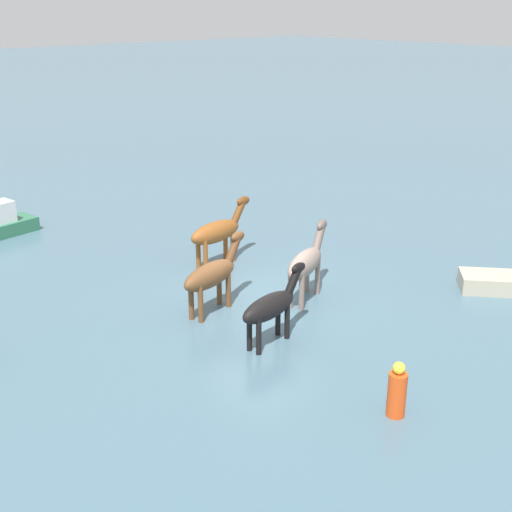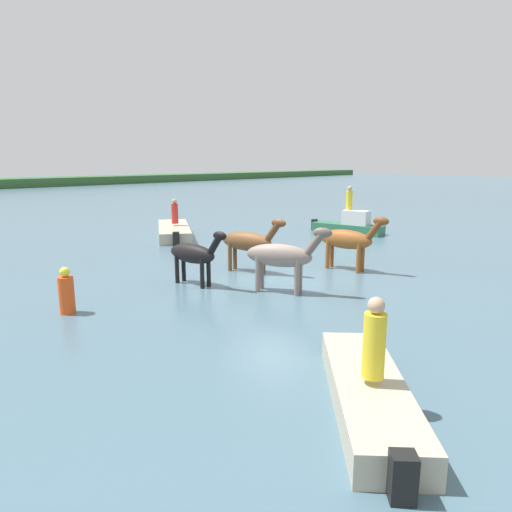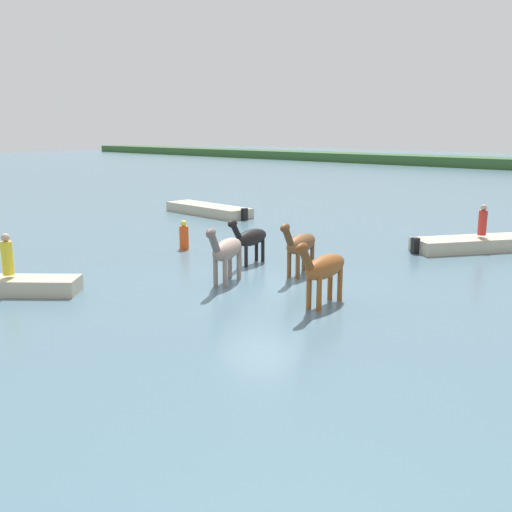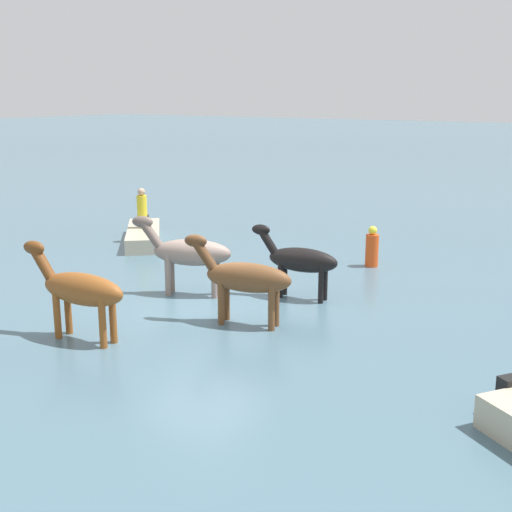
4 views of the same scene
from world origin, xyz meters
name	(u,v)px [view 2 (image 2 of 4)]	position (x,y,z in m)	size (l,w,h in m)	color
ground_plane	(273,282)	(0.00, 0.00, 0.00)	(206.79, 206.79, 0.00)	#476675
horse_chestnut_trailing	(194,254)	(-1.82, 1.46, 0.93)	(0.72, 2.18, 1.68)	black
horse_dun_straggler	(282,256)	(-0.64, -0.88, 1.03)	(1.28, 2.36, 1.88)	gray
horse_lead	(249,242)	(0.40, 1.41, 1.01)	(0.95, 2.38, 1.84)	brown
horse_dark_mare	(348,240)	(2.87, -0.75, 1.03)	(0.75, 2.42, 1.87)	brown
boat_dinghy_port	(174,233)	(3.04, 9.12, 0.18)	(4.02, 4.99, 0.75)	#B7AD93
boat_tender_starboard	(368,398)	(-4.36, -5.76, 0.16)	(3.39, 3.13, 0.71)	#B7AD93
boat_motor_center	(349,227)	(9.76, 3.56, 0.30)	(1.52, 3.85, 1.31)	#2D6B4C
person_spotter_bow	(175,212)	(3.19, 9.20, 1.15)	(0.32, 0.32, 1.19)	red
person_boatman_standing	(374,341)	(-4.43, -5.84, 1.11)	(0.32, 0.32, 1.19)	yellow
person_watcher_seated	(349,199)	(9.91, 3.70, 1.71)	(0.32, 0.32, 1.19)	yellow
buoy_channel_marker	(66,293)	(-5.53, 1.67, 0.51)	(0.36, 0.36, 1.14)	#E54C19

